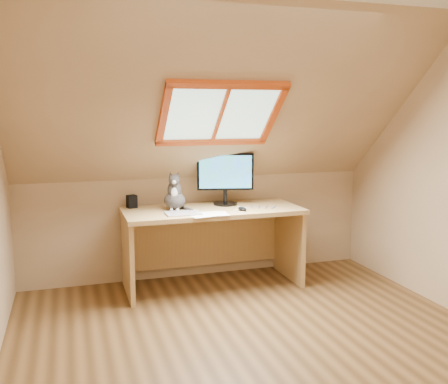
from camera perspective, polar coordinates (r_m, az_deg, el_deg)
name	(u,v)px	position (r m, az deg, el deg)	size (l,w,h in m)	color
ground	(265,351)	(3.64, 4.67, -17.62)	(3.50, 3.50, 0.00)	brown
room_shell	(273,145)	(3.17, 5.64, 5.38)	(3.52, 3.52, 2.41)	tan
desk	(210,230)	(4.76, -1.57, -4.41)	(1.65, 0.72, 0.75)	tan
monitor	(225,175)	(4.78, 0.15, 1.92)	(0.54, 0.23, 0.50)	black
cat	(175,196)	(4.59, -5.67, -0.45)	(0.24, 0.27, 0.36)	#413C39
desk_speaker	(132,202)	(4.74, -10.50, -1.08)	(0.08, 0.08, 0.12)	black
graphics_tablet	(183,213)	(4.40, -4.69, -2.44)	(0.31, 0.22, 0.01)	#B2B2B7
mouse	(242,209)	(4.53, 2.10, -1.94)	(0.06, 0.11, 0.04)	black
papers	(211,214)	(4.38, -1.54, -2.53)	(0.33, 0.27, 0.00)	white
cables	(254,208)	(4.66, 3.47, -1.82)	(0.51, 0.26, 0.01)	silver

